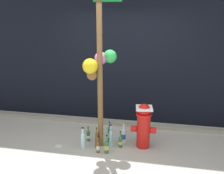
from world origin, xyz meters
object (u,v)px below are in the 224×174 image
(bottle_8, at_px, (83,139))
(fire_hydrant, at_px, (144,125))
(bottle_2, at_px, (124,136))
(bottle_6, at_px, (98,147))
(bottle_1, at_px, (109,134))
(bottle_0, at_px, (120,142))
(bottle_7, at_px, (107,147))
(bottle_3, at_px, (97,139))
(bottle_4, at_px, (111,138))
(bottle_5, at_px, (88,135))
(memorial_post, at_px, (99,52))

(bottle_8, bearing_deg, fire_hydrant, 13.73)
(bottle_2, relative_size, bottle_6, 1.38)
(bottle_1, bearing_deg, bottle_0, -35.24)
(bottle_0, height_order, bottle_8, bottle_8)
(fire_hydrant, bearing_deg, bottle_2, 177.56)
(bottle_7, bearing_deg, bottle_8, 168.48)
(bottle_6, bearing_deg, bottle_2, 44.59)
(bottle_3, distance_m, bottle_4, 0.26)
(bottle_2, xyz_separation_m, bottle_8, (-0.70, -0.27, -0.01))
(bottle_5, distance_m, bottle_8, 0.29)
(bottle_2, bearing_deg, bottle_6, -135.41)
(bottle_6, height_order, bottle_7, bottle_7)
(bottle_4, height_order, bottle_6, bottle_4)
(bottle_8, bearing_deg, bottle_5, 87.07)
(fire_hydrant, xyz_separation_m, bottle_7, (-0.60, -0.35, -0.31))
(bottle_3, bearing_deg, bottle_0, 11.25)
(bottle_0, bearing_deg, bottle_1, 144.76)
(bottle_8, bearing_deg, bottle_0, 13.02)
(bottle_4, distance_m, bottle_7, 0.24)
(bottle_8, bearing_deg, bottle_2, 21.48)
(bottle_0, height_order, bottle_6, bottle_0)
(bottle_1, bearing_deg, memorial_post, -131.10)
(bottle_5, xyz_separation_m, bottle_6, (0.29, -0.39, 0.00))
(fire_hydrant, xyz_separation_m, bottle_0, (-0.40, -0.11, -0.32))
(bottle_4, height_order, bottle_8, bottle_4)
(bottle_0, distance_m, bottle_2, 0.14)
(bottle_0, bearing_deg, bottle_6, -143.27)
(fire_hydrant, bearing_deg, bottle_6, -153.88)
(bottle_1, distance_m, bottle_7, 0.42)
(fire_hydrant, relative_size, bottle_8, 2.08)
(memorial_post, distance_m, bottle_3, 1.56)
(bottle_2, bearing_deg, bottle_7, -123.09)
(fire_hydrant, xyz_separation_m, bottle_6, (-0.75, -0.37, -0.31))
(fire_hydrant, distance_m, bottle_6, 0.89)
(bottle_4, xyz_separation_m, bottle_6, (-0.18, -0.25, -0.06))
(memorial_post, xyz_separation_m, bottle_7, (0.18, -0.25, -1.60))
(bottle_5, bearing_deg, bottle_3, -43.67)
(bottle_2, bearing_deg, fire_hydrant, -2.44)
(memorial_post, bearing_deg, bottle_1, 48.90)
(bottle_6, bearing_deg, bottle_0, 36.73)
(memorial_post, xyz_separation_m, fire_hydrant, (0.78, 0.10, -1.29))
(memorial_post, xyz_separation_m, bottle_6, (0.03, -0.27, -1.61))
(memorial_post, xyz_separation_m, bottle_4, (0.21, -0.02, -1.54))
(memorial_post, height_order, bottle_6, memorial_post)
(fire_hydrant, relative_size, bottle_1, 2.02)
(bottle_2, distance_m, bottle_8, 0.75)
(bottle_1, height_order, bottle_5, bottle_1)
(memorial_post, xyz_separation_m, bottle_5, (-0.26, 0.12, -1.61))
(bottle_3, relative_size, bottle_4, 0.89)
(bottle_1, height_order, bottle_6, bottle_1)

